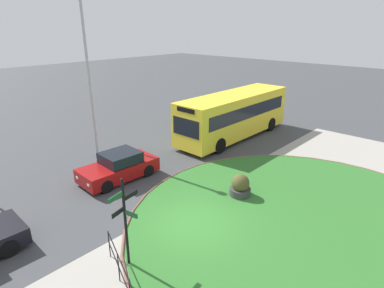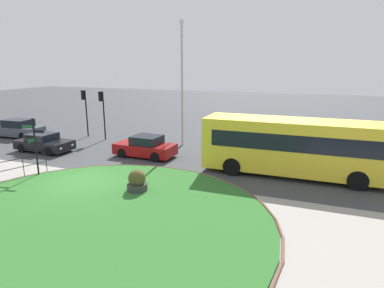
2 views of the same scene
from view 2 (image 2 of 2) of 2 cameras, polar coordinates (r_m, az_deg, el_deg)
name	(u,v)px [view 2 (image 2 of 2)]	position (r m, az deg, el deg)	size (l,w,h in m)	color
ground	(85,183)	(18.17, -18.02, -6.47)	(120.00, 120.00, 0.00)	#3D3F42
sidewalk_paving	(54,199)	(16.63, -22.87, -8.74)	(32.00, 7.55, 0.02)	#9E998E
grass_island	(89,222)	(13.80, -17.48, -12.76)	(14.54, 14.54, 0.10)	#2D6B28
grass_kerb_ring	(89,222)	(13.79, -17.48, -12.74)	(14.85, 14.85, 0.11)	brown
signpost_directional	(35,143)	(19.76, -25.62, 0.12)	(1.22, 0.62, 3.26)	black
railing_grass_edge	(11,167)	(20.06, -28.89, -3.54)	(1.36, 3.59, 1.09)	black
bus_yellow	(294,146)	(18.87, 17.28, -0.34)	(9.89, 2.70, 3.12)	yellow
car_near_lane	(18,129)	(31.66, -27.99, 2.34)	(4.54, 2.08, 1.53)	#474C51
car_far_lane	(145,147)	(22.20, -8.06, -0.52)	(4.10, 2.01, 1.43)	maroon
car_trailing	(44,143)	(25.63, -24.26, 0.17)	(4.06, 1.97, 1.29)	black
traffic_light_near	(102,105)	(27.69, -15.33, 6.59)	(0.49, 0.27, 3.92)	black
traffic_light_far	(85,103)	(29.39, -18.13, 6.78)	(0.49, 0.27, 3.92)	black
lamppost_tall	(182,81)	(24.62, -1.74, 10.87)	(0.32, 0.32, 9.11)	#B7B7BC
planter_near_signpost	(137,182)	(16.18, -9.50, -6.54)	(0.99, 0.99, 1.14)	#383838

